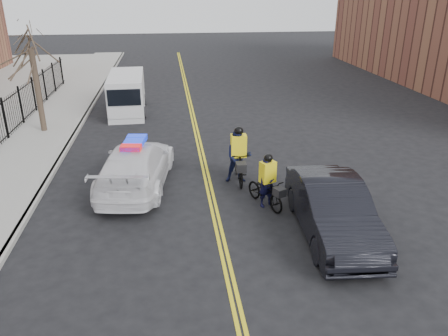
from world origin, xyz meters
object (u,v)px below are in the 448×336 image
police_cruiser (136,165)px  cyclist_near (267,188)px  dark_sedan (333,209)px  cargo_van (127,95)px  cyclist_far (238,160)px

police_cruiser → cyclist_near: size_ratio=2.92×
dark_sedan → cargo_van: cargo_van is taller
dark_sedan → cyclist_far: size_ratio=2.36×
dark_sedan → cyclist_near: size_ratio=2.56×
police_cruiser → cyclist_near: 4.91m
dark_sedan → cyclist_near: (-1.48, 2.06, -0.19)m
cargo_van → cyclist_near: cargo_van is taller
cyclist_near → police_cruiser: bearing=130.4°
dark_sedan → cyclist_far: 4.64m
dark_sedan → cyclist_near: cyclist_near is taller
cargo_van → cyclist_far: size_ratio=2.44×
cargo_van → cyclist_near: bearing=-67.9°
dark_sedan → cargo_van: (-6.96, 14.57, 0.23)m
cyclist_near → cargo_van: bearing=90.1°
cyclist_near → cyclist_far: cyclist_far is taller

